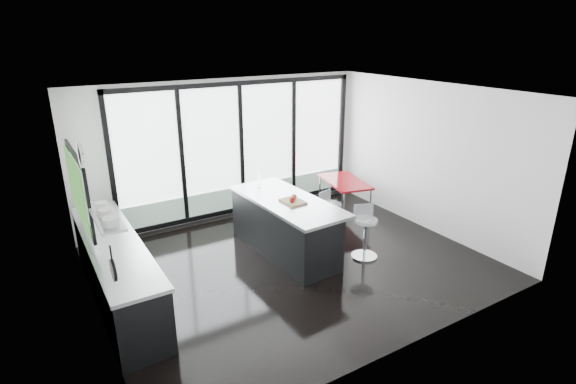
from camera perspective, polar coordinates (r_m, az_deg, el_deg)
floor at (r=7.57m, az=0.55°, el=-9.01°), size 6.00×5.00×0.00m
ceiling at (r=6.69m, az=0.63°, el=12.50°), size 6.00×5.00×0.00m
wall_back at (r=9.25m, az=-6.13°, el=4.78°), size 6.00×0.09×2.80m
wall_front at (r=5.22m, az=15.39°, el=-6.53°), size 6.00×0.00×2.80m
wall_left at (r=6.28m, az=-24.55°, el=-1.51°), size 0.26×5.00×2.80m
wall_right at (r=8.90m, az=17.24°, el=4.26°), size 0.00×5.00×2.80m
counter_cabinets at (r=6.87m, az=-20.89°, el=-9.28°), size 0.69×3.24×1.36m
island at (r=7.74m, az=-0.52°, el=-4.32°), size 1.10×2.39×1.25m
bar_stool_near at (r=7.72m, az=9.77°, el=-5.80°), size 0.57×0.57×0.70m
bar_stool_far at (r=8.32m, az=5.44°, el=-3.68°), size 0.55×0.55×0.70m
red_table at (r=9.62m, az=7.13°, el=-0.48°), size 0.98×1.39×0.68m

